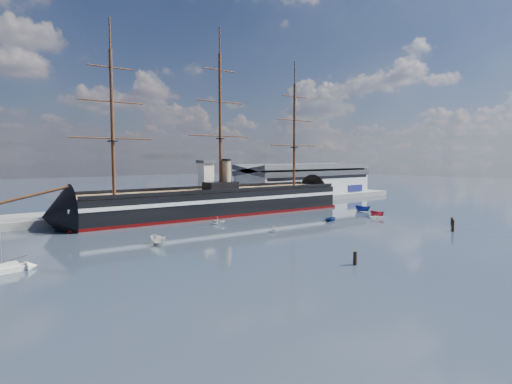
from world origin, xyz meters
TOP-DOWN VIEW (x-y plane):
  - ground at (0.00, 40.00)m, footprint 600.00×600.00m
  - quay at (10.00, 76.00)m, footprint 180.00×18.00m
  - warehouse at (58.00, 80.00)m, footprint 63.00×21.00m
  - quay_tower at (3.00, 73.00)m, footprint 5.00×5.00m
  - warship at (-3.57, 60.00)m, footprint 113.27×20.78m
  - sailboat at (-64.74, 24.67)m, footprint 6.95×2.93m
  - motorboat_a at (-36.38, 29.16)m, footprint 6.03×2.26m
  - motorboat_b at (17.17, 29.20)m, footprint 2.64×3.70m
  - motorboat_c at (33.79, 25.39)m, footprint 5.72×2.11m
  - motorboat_d at (-11.86, 43.62)m, footprint 6.46×5.56m
  - motorboat_e at (31.14, 23.54)m, footprint 2.45×2.83m
  - motorboat_f at (40.25, 35.64)m, footprint 6.68×2.97m
  - motorboat_g at (-7.79, 25.69)m, footprint 4.85×4.11m
  - piling_near_left at (-18.01, -6.80)m, footprint 0.64×0.64m
  - piling_near_right at (26.57, -1.42)m, footprint 0.64×0.64m
  - piling_far_right at (36.88, 3.96)m, footprint 0.64×0.64m

SIDE VIEW (x-z plane):
  - ground at x=0.00m, z-range 0.00..0.00m
  - quay at x=10.00m, z-range -1.00..1.00m
  - motorboat_a at x=-36.38m, z-range -1.20..1.20m
  - motorboat_b at x=17.17m, z-range -0.80..0.80m
  - motorboat_c at x=33.79m, z-range -1.14..1.14m
  - motorboat_d at x=-11.86m, z-range -1.11..1.11m
  - motorboat_e at x=31.14m, z-range -0.63..0.63m
  - motorboat_f at x=40.25m, z-range -1.30..1.30m
  - motorboat_g at x=-7.79m, z-range -0.83..0.83m
  - piling_near_left at x=-18.01m, z-range -1.49..1.49m
  - piling_near_right at x=26.57m, z-range -1.82..1.82m
  - piling_far_right at x=36.88m, z-range -1.31..1.31m
  - sailboat at x=-64.74m, z-range -4.70..6.08m
  - warship at x=-3.57m, z-range -22.93..31.01m
  - warehouse at x=58.00m, z-range 2.18..13.78m
  - quay_tower at x=3.00m, z-range 2.25..17.25m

